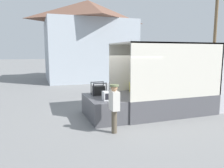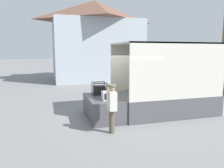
{
  "view_description": "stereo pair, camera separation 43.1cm",
  "coord_description": "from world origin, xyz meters",
  "px_view_note": "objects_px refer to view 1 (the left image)",
  "views": [
    {
      "loc": [
        -3.17,
        -8.22,
        2.66
      ],
      "look_at": [
        -0.35,
        -0.2,
        1.41
      ],
      "focal_mm": 35.0,
      "sensor_mm": 36.0,
      "label": 1
    },
    {
      "loc": [
        -2.76,
        -8.35,
        2.66
      ],
      "look_at": [
        -0.35,
        -0.2,
        1.41
      ],
      "focal_mm": 35.0,
      "sensor_mm": 36.0,
      "label": 2
    }
  ],
  "objects_px": {
    "box_truck": "(191,89)",
    "portable_generator": "(99,90)",
    "microwave": "(109,96)",
    "worker_person": "(114,104)",
    "utility_pole": "(215,32)"
  },
  "relations": [
    {
      "from": "box_truck",
      "to": "utility_pole",
      "type": "height_order",
      "value": "utility_pole"
    },
    {
      "from": "box_truck",
      "to": "portable_generator",
      "type": "distance_m",
      "value": 4.32
    },
    {
      "from": "portable_generator",
      "to": "box_truck",
      "type": "bearing_deg",
      "value": -6.93
    },
    {
      "from": "worker_person",
      "to": "microwave",
      "type": "bearing_deg",
      "value": 79.87
    },
    {
      "from": "microwave",
      "to": "portable_generator",
      "type": "distance_m",
      "value": 1.08
    },
    {
      "from": "box_truck",
      "to": "utility_pole",
      "type": "xyz_separation_m",
      "value": [
        9.05,
        8.07,
        3.53
      ]
    },
    {
      "from": "box_truck",
      "to": "worker_person",
      "type": "xyz_separation_m",
      "value": [
        -4.41,
        -1.72,
        0.03
      ]
    },
    {
      "from": "worker_person",
      "to": "utility_pole",
      "type": "height_order",
      "value": "utility_pole"
    },
    {
      "from": "portable_generator",
      "to": "utility_pole",
      "type": "bearing_deg",
      "value": 29.5
    },
    {
      "from": "microwave",
      "to": "portable_generator",
      "type": "relative_size",
      "value": 0.81
    },
    {
      "from": "box_truck",
      "to": "utility_pole",
      "type": "relative_size",
      "value": 0.71
    },
    {
      "from": "box_truck",
      "to": "portable_generator",
      "type": "height_order",
      "value": "box_truck"
    },
    {
      "from": "utility_pole",
      "to": "microwave",
      "type": "bearing_deg",
      "value": -146.97
    },
    {
      "from": "microwave",
      "to": "worker_person",
      "type": "height_order",
      "value": "worker_person"
    },
    {
      "from": "microwave",
      "to": "worker_person",
      "type": "relative_size",
      "value": 0.29
    }
  ]
}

